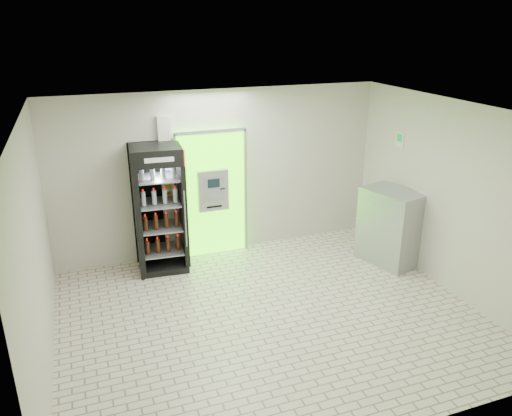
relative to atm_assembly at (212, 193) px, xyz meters
name	(u,v)px	position (x,y,z in m)	size (l,w,h in m)	color
ground	(270,316)	(0.20, -2.41, -1.17)	(6.00, 6.00, 0.00)	beige
room_shell	(272,199)	(0.20, -2.41, 0.67)	(6.00, 6.00, 6.00)	beige
atm_assembly	(212,193)	(0.00, 0.00, 0.00)	(1.30, 0.24, 2.33)	#45EA08
pillar	(168,190)	(-0.78, 0.04, 0.13)	(0.22, 0.11, 2.60)	silver
beverage_cooler	(159,211)	(-1.00, -0.28, -0.12)	(0.87, 0.81, 2.19)	black
steel_cabinet	(390,227)	(2.85, -1.45, -0.50)	(0.95, 1.16, 1.34)	#9B9DA2
exit_sign	(400,139)	(3.19, -1.01, 0.95)	(0.02, 0.22, 0.26)	white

